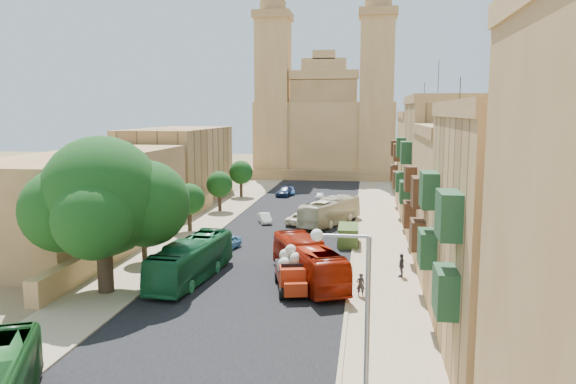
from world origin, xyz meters
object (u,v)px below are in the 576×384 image
(car_cream, at_px, (301,218))
(car_dkblue, at_px, (285,192))
(street_tree_b, at_px, (189,199))
(red_truck, at_px, (292,271))
(bus_green_north, at_px, (192,260))
(street_tree_c, at_px, (220,184))
(car_white_b, at_px, (320,196))
(pedestrian_c, at_px, (401,265))
(car_blue_a, at_px, (227,243))
(bus_cream_east, at_px, (330,211))
(car_white_a, at_px, (265,218))
(street_tree_d, at_px, (241,172))
(church, at_px, (326,126))
(ficus_tree, at_px, (103,201))
(streetlamp, at_px, (354,314))
(pedestrian_a, at_px, (361,285))
(bus_red_east, at_px, (308,261))
(olive_pickup, at_px, (348,235))
(street_tree_a, at_px, (144,225))
(car_blue_b, at_px, (289,190))

(car_cream, bearing_deg, car_dkblue, -62.85)
(street_tree_b, bearing_deg, car_dkblue, 76.27)
(red_truck, height_order, bus_green_north, red_truck)
(street_tree_b, distance_m, bus_green_north, 17.52)
(street_tree_c, relative_size, car_white_b, 1.40)
(street_tree_c, distance_m, pedestrian_c, 33.10)
(car_blue_a, height_order, car_dkblue, car_dkblue)
(bus_green_north, xyz_separation_m, bus_cream_east, (8.68, 21.97, -0.07))
(car_white_a, bearing_deg, street_tree_d, 89.70)
(church, height_order, bus_green_north, church)
(car_blue_a, distance_m, car_cream, 13.39)
(ficus_tree, distance_m, car_cream, 27.77)
(red_truck, xyz_separation_m, bus_green_north, (-7.59, 1.32, 0.18))
(red_truck, distance_m, car_dkblue, 43.85)
(ficus_tree, distance_m, street_tree_d, 44.09)
(streetlamp, bearing_deg, street_tree_b, 116.21)
(car_blue_a, xyz_separation_m, car_cream, (5.21, 12.34, 0.05))
(street_tree_c, xyz_separation_m, car_white_b, (11.68, 9.89, -2.73))
(car_dkblue, distance_m, pedestrian_a, 45.43)
(church, height_order, car_blue_a, church)
(car_blue_a, bearing_deg, bus_red_east, -32.87)
(church, height_order, red_truck, church)
(bus_red_east, bearing_deg, pedestrian_a, 120.78)
(street_tree_b, bearing_deg, pedestrian_c, -33.31)
(bus_cream_east, distance_m, car_white_a, 7.30)
(car_blue_a, relative_size, car_white_b, 1.01)
(pedestrian_c, bearing_deg, olive_pickup, -141.93)
(street_tree_a, relative_size, bus_red_east, 0.42)
(street_tree_b, height_order, olive_pickup, street_tree_b)
(ficus_tree, bearing_deg, car_dkblue, 82.94)
(bus_green_north, relative_size, car_blue_b, 3.05)
(streetlamp, height_order, car_white_b, streetlamp)
(bus_green_north, bearing_deg, red_truck, -4.33)
(street_tree_d, distance_m, pedestrian_c, 43.08)
(ficus_tree, distance_m, car_white_a, 26.66)
(church, height_order, olive_pickup, church)
(car_blue_a, xyz_separation_m, pedestrian_a, (12.02, -11.27, 0.18))
(church, height_order, pedestrian_c, church)
(street_tree_a, xyz_separation_m, street_tree_c, (-0.00, 24.00, 0.30))
(street_tree_b, distance_m, olive_pickup, 17.06)
(pedestrian_c, bearing_deg, car_cream, -137.78)
(bus_green_north, bearing_deg, church, 91.93)
(car_dkblue, bearing_deg, bus_cream_east, -60.64)
(red_truck, bearing_deg, car_cream, 95.17)
(ficus_tree, height_order, street_tree_d, ficus_tree)
(olive_pickup, distance_m, pedestrian_c, 10.85)
(street_tree_b, bearing_deg, ficus_tree, -88.29)
(church, relative_size, street_tree_c, 7.29)
(church, xyz_separation_m, car_blue_b, (-3.44, -27.37, -8.93))
(street_tree_a, distance_m, pedestrian_c, 20.95)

